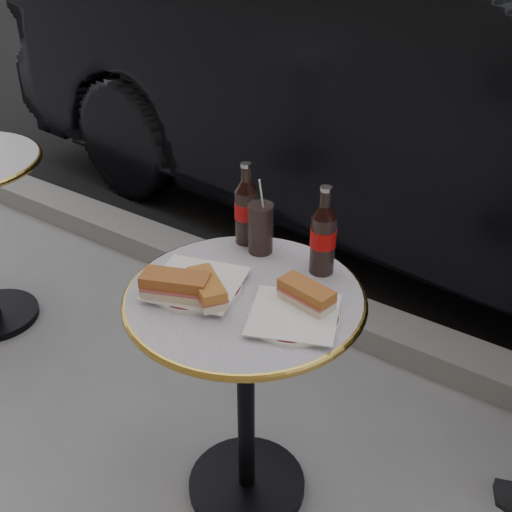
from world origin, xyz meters
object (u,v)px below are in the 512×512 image
Objects in this scene: bistro_table at (246,400)px; cola_bottle_left at (246,203)px; plate_left at (196,286)px; cola_bottle_right at (324,230)px; cola_glass at (261,228)px; parked_car at (422,83)px; plate_right at (294,317)px.

cola_bottle_left reaches higher than bistro_table.
plate_left is 0.30m from cola_bottle_left.
cola_bottle_right reaches higher than cola_glass.
parked_car reaches higher than cola_glass.
plate_right is 0.90× the size of cola_bottle_left.
bistro_table is 0.40m from plate_right.
cola_bottle_left is at bearing -169.54° from parked_car.
cola_bottle_left reaches higher than plate_left.
plate_right is at bearing 6.26° from plate_left.
plate_left is at bearing -157.12° from bistro_table.
cola_glass is 1.74m from parked_car.
plate_left is 0.36m from cola_bottle_right.
bistro_table is 3.35× the size of plate_right.
cola_glass is (-0.19, -0.01, -0.05)m from cola_bottle_right.
bistro_table is at bearing 173.05° from plate_right.
plate_right is at bearing -37.75° from cola_bottle_left.
cola_glass is at bearing -177.90° from cola_bottle_right.
cola_glass is (-0.09, 0.20, 0.44)m from bistro_table.
cola_bottle_right is (0.22, 0.25, 0.12)m from plate_left.
cola_bottle_left is 1.66× the size of cola_glass.
cola_bottle_left is (-0.31, 0.24, 0.12)m from plate_right.
cola_bottle_left is at bearing 124.57° from bistro_table.
cola_bottle_left reaches higher than cola_glass.
parked_car is at bearing 95.59° from cola_bottle_left.
cola_bottle_right is at bearing -3.59° from cola_bottle_left.
parked_car is (-0.17, 1.70, -0.09)m from cola_bottle_left.
plate_left is 1.08× the size of plate_right.
cola_bottle_left is at bearing 176.41° from cola_bottle_right.
cola_bottle_right is 0.05× the size of parked_car.
plate_right is at bearing -161.32° from parked_car.
bistro_table is 4.98× the size of cola_glass.
cola_bottle_right is (0.26, -0.02, 0.00)m from cola_bottle_left.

